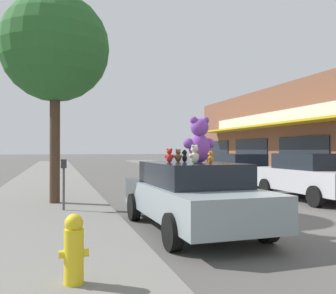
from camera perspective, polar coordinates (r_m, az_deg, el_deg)
ground_plane at (r=9.17m, az=20.12°, el=-10.93°), size 260.00×260.00×0.00m
sidewalk_near at (r=7.41m, az=-19.74°, el=-12.81°), size 3.58×90.00×0.16m
plush_art_car at (r=7.89m, az=3.56°, el=-7.14°), size 2.10×4.61×1.41m
teddy_bear_giant at (r=7.84m, az=4.81°, el=1.00°), size 0.71×0.45×0.96m
teddy_bear_black at (r=8.22m, az=2.54°, el=-1.39°), size 0.16×0.20×0.27m
teddy_bear_teal at (r=8.06m, az=4.36°, el=-1.33°), size 0.18×0.22×0.29m
teddy_bear_orange at (r=7.47m, az=6.51°, el=-1.57°), size 0.16×0.17×0.25m
teddy_bear_brown at (r=8.26m, az=1.55°, el=-1.33°), size 0.22×0.14×0.29m
teddy_bear_cream at (r=7.29m, az=4.06°, el=-1.14°), size 0.27×0.23×0.37m
teddy_bear_red at (r=8.07m, az=0.22°, el=-1.30°), size 0.22×0.19×0.30m
parked_car_far_center at (r=13.31m, az=20.92°, el=-4.14°), size 1.95×4.34×1.55m
parked_car_far_right at (r=17.95m, az=10.22°, el=-3.19°), size 1.99×4.75×1.47m
street_tree at (r=11.52m, az=-16.83°, el=14.18°), size 3.08×3.08×5.98m
fire_hydrant at (r=4.50m, az=-14.15°, el=-14.81°), size 0.33×0.22×0.79m
parking_meter at (r=9.75m, az=-15.61°, el=-4.53°), size 0.14×0.10×1.27m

